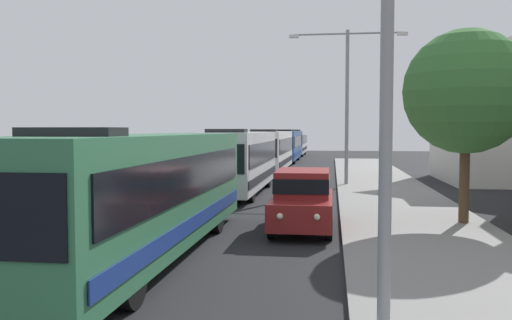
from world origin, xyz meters
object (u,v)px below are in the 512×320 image
bus_second_in_line (239,160)px  streetlamp_mid (347,90)px  bus_fourth_in_line (285,145)px  roadside_tree (466,92)px  white_suv (303,198)px  bus_middle (270,150)px  bus_rear (295,142)px  bus_lead (144,190)px

bus_second_in_line → streetlamp_mid: (5.40, 3.99, 3.70)m
bus_fourth_in_line → roadside_tree: roadside_tree is taller
white_suv → roadside_tree: 6.28m
bus_middle → roadside_tree: bearing=-67.5°
streetlamp_mid → bus_middle: bearing=120.4°
bus_rear → bus_middle: bearing=-90.0°
bus_lead → roadside_tree: 10.72m
bus_lead → bus_rear: 53.73m
bus_fourth_in_line → bus_rear: size_ratio=1.06×
bus_middle → white_suv: bearing=-80.7°
bus_middle → bus_rear: bearing=90.0°
bus_rear → streetlamp_mid: (5.40, -36.11, 3.70)m
bus_second_in_line → bus_middle: 13.17m
bus_lead → bus_middle: bearing=90.0°
bus_middle → roadside_tree: (8.85, -21.38, 2.70)m
bus_middle → bus_fourth_in_line: 13.37m
bus_lead → bus_middle: 26.81m
bus_fourth_in_line → bus_middle: bearing=-90.0°
bus_lead → streetlamp_mid: bearing=73.0°
bus_fourth_in_line → white_suv: 36.22m
bus_middle → bus_rear: (-0.00, 26.92, -0.00)m
streetlamp_mid → white_suv: bearing=-97.2°
bus_lead → bus_middle: same height
streetlamp_mid → roadside_tree: bearing=-74.2°
bus_rear → roadside_tree: (8.85, -48.31, 2.70)m
bus_second_in_line → roadside_tree: size_ratio=1.70×
white_suv → bus_lead: bearing=-131.7°
bus_lead → white_suv: bearing=48.3°
bus_rear → roadside_tree: roadside_tree is taller
streetlamp_mid → bus_fourth_in_line: bearing=103.5°
bus_second_in_line → bus_fourth_in_line: 26.54m
bus_rear → streetlamp_mid: bearing=-81.5°
bus_lead → bus_fourth_in_line: size_ratio=1.09×
bus_middle → white_suv: (3.70, -22.65, -0.66)m
bus_lead → roadside_tree: roadside_tree is taller
bus_second_in_line → bus_rear: bearing=90.0°
bus_fourth_in_line → roadside_tree: 35.97m
bus_fourth_in_line → streetlamp_mid: (5.40, -22.56, 3.69)m
streetlamp_mid → roadside_tree: streetlamp_mid is taller
roadside_tree → bus_rear: bearing=100.4°
bus_second_in_line → bus_middle: size_ratio=0.92×
bus_middle → white_suv: 22.96m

